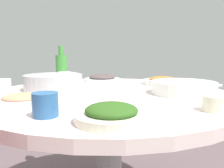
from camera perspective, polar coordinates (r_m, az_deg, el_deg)
name	(u,v)px	position (r m, az deg, el deg)	size (l,w,h in m)	color
round_dining_table	(109,114)	(1.11, -0.74, -7.59)	(1.19, 1.19, 0.73)	#99999E
rice_bowl	(54,82)	(1.21, -14.64, 0.57)	(0.30, 0.30, 0.09)	#B2B5BA
soup_bowl	(183,88)	(1.10, 17.67, -0.95)	(0.30, 0.30, 0.06)	white
dish_greens	(111,114)	(0.63, -0.14, -7.65)	(0.21, 0.21, 0.05)	silver
dish_eggplant	(102,78)	(1.52, -2.51, 1.45)	(0.24, 0.24, 0.05)	white
dish_shrimp	(22,99)	(0.92, -21.97, -3.59)	(0.20, 0.20, 0.04)	silver
dish_tofu_braise	(163,81)	(1.42, 12.76, 0.77)	(0.25, 0.25, 0.05)	silver
green_bottle	(62,67)	(1.53, -12.71, 4.17)	(0.07, 0.07, 0.24)	#3E8F39
tea_cup_near	(4,87)	(1.14, -25.87, -0.65)	(0.07, 0.07, 0.07)	white
tea_cup_far	(45,105)	(0.71, -16.62, -5.06)	(0.08, 0.08, 0.07)	#2B5E98
tea_cup_side	(214,104)	(0.81, 24.58, -4.58)	(0.08, 0.08, 0.05)	beige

